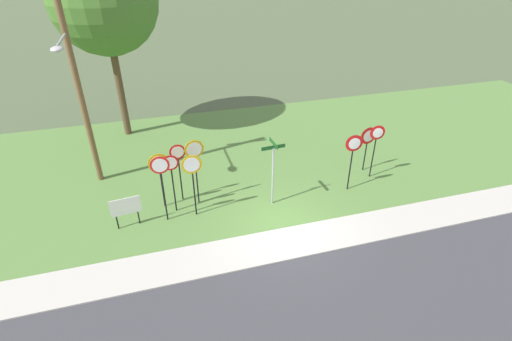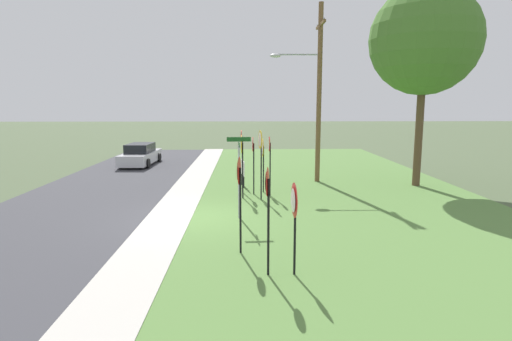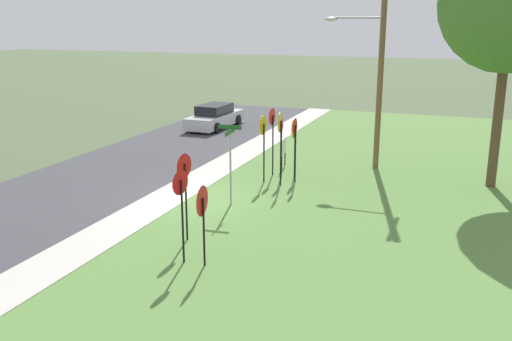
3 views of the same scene
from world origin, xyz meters
name	(u,v)px [view 1 (image 1 of 3)]	position (x,y,z in m)	size (l,w,h in m)	color
ground_plane	(285,229)	(0.00, 0.00, 0.00)	(160.00, 160.00, 0.00)	#4C5B3D
road_asphalt	(345,339)	(0.00, -4.80, 0.01)	(44.00, 6.40, 0.01)	#3D3D42
sidewalk_strip	(292,242)	(0.00, -0.80, 0.03)	(44.00, 1.60, 0.06)	#BCB7AD
grass_median	(244,155)	(0.00, 6.00, 0.02)	(44.00, 12.00, 0.04)	#567F3D
stop_sign_near_left	(172,172)	(-3.76, 2.21, 1.82)	(0.62, 0.09, 2.50)	black
stop_sign_near_right	(160,169)	(-4.17, 2.65, 1.80)	(0.79, 0.10, 2.40)	black
stop_sign_far_left	(161,175)	(-4.15, 1.72, 2.05)	(0.69, 0.10, 2.78)	black
stop_sign_far_center	(195,158)	(-2.82, 2.50, 2.12)	(0.74, 0.13, 2.85)	black
stop_sign_far_right	(179,161)	(-3.42, 2.90, 1.86)	(0.62, 0.09, 2.56)	black
stop_sign_center_tall	(192,172)	(-3.03, 1.73, 1.97)	(0.75, 0.09, 2.65)	black
yield_sign_near_left	(368,139)	(4.95, 2.96, 1.64)	(0.81, 0.11, 2.17)	black
yield_sign_near_right	(376,140)	(4.95, 2.35, 1.91)	(0.66, 0.14, 2.53)	black
yield_sign_far_left	(353,150)	(3.49, 1.70, 1.97)	(0.73, 0.13, 2.58)	black
street_name_post	(273,168)	(0.04, 1.65, 1.72)	(0.96, 0.82, 2.81)	#9EA0A8
utility_pole	(75,77)	(-6.77, 5.37, 4.76)	(2.10, 2.58, 8.73)	brown
notice_board	(126,208)	(-5.56, 1.76, 0.87)	(1.09, 0.17, 1.25)	black
oak_tree_left	(104,1)	(-5.56, 10.16, 6.83)	(5.03, 5.03, 9.33)	brown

